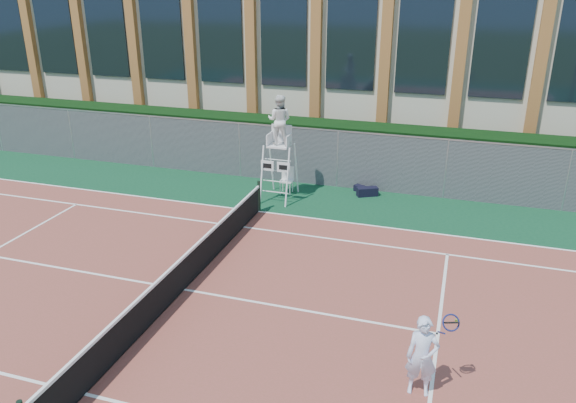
% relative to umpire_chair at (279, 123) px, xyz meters
% --- Properties ---
extents(ground, '(120.00, 120.00, 0.00)m').
position_rel_umpire_chair_xyz_m(ground, '(-0.27, -7.05, -2.80)').
color(ground, '#233814').
extents(apron, '(36.00, 20.00, 0.01)m').
position_rel_umpire_chair_xyz_m(apron, '(-0.27, -6.05, -2.79)').
color(apron, '#0D3921').
rests_on(apron, ground).
extents(tennis_court, '(23.77, 10.97, 0.02)m').
position_rel_umpire_chair_xyz_m(tennis_court, '(-0.27, -7.05, -2.78)').
color(tennis_court, brown).
rests_on(tennis_court, apron).
extents(tennis_net, '(0.10, 11.30, 1.10)m').
position_rel_umpire_chair_xyz_m(tennis_net, '(-0.27, -7.05, -2.26)').
color(tennis_net, black).
rests_on(tennis_net, ground).
extents(fence, '(40.00, 0.06, 2.20)m').
position_rel_umpire_chair_xyz_m(fence, '(-0.27, 1.75, -1.70)').
color(fence, '#595E60').
rests_on(fence, ground).
extents(hedge, '(40.00, 1.40, 2.20)m').
position_rel_umpire_chair_xyz_m(hedge, '(-0.27, 2.95, -1.70)').
color(hedge, black).
rests_on(hedge, ground).
extents(building, '(45.00, 10.60, 8.22)m').
position_rel_umpire_chair_xyz_m(building, '(-0.27, 10.90, 1.35)').
color(building, beige).
rests_on(building, ground).
extents(umpire_chair, '(1.07, 1.65, 3.83)m').
position_rel_umpire_chair_xyz_m(umpire_chair, '(0.00, 0.00, 0.00)').
color(umpire_chair, white).
rests_on(umpire_chair, ground).
extents(plastic_chair, '(0.48, 0.48, 1.00)m').
position_rel_umpire_chair_xyz_m(plastic_chair, '(0.10, 0.56, -2.20)').
color(plastic_chair, silver).
rests_on(plastic_chair, apron).
extents(sports_bag_near, '(0.82, 0.63, 0.33)m').
position_rel_umpire_chair_xyz_m(sports_bag_near, '(3.04, 1.11, -2.63)').
color(sports_bag_near, black).
rests_on(sports_bag_near, apron).
extents(sports_bag_far, '(0.63, 0.48, 0.23)m').
position_rel_umpire_chair_xyz_m(sports_bag_far, '(2.76, 1.46, -2.67)').
color(sports_bag_far, black).
rests_on(sports_bag_far, apron).
extents(tennis_player, '(0.96, 0.67, 1.69)m').
position_rel_umpire_chair_xyz_m(tennis_player, '(5.90, -9.13, -1.93)').
color(tennis_player, '#D3DCFD').
rests_on(tennis_player, tennis_court).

